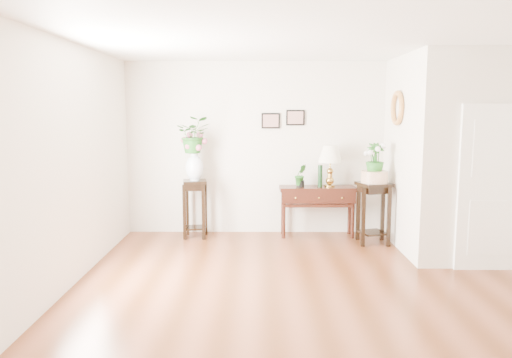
{
  "coord_description": "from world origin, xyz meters",
  "views": [
    {
      "loc": [
        -0.85,
        -5.4,
        2.02
      ],
      "look_at": [
        -0.88,
        1.3,
        1.09
      ],
      "focal_mm": 35.0,
      "sensor_mm": 36.0,
      "label": 1
    }
  ],
  "objects_px": {
    "console_table": "(317,211)",
    "plant_stand_a": "(195,209)",
    "plant_stand_b": "(373,213)",
    "table_lamp": "(330,165)"
  },
  "relations": [
    {
      "from": "table_lamp",
      "to": "plant_stand_b",
      "type": "bearing_deg",
      "value": -35.49
    },
    {
      "from": "plant_stand_b",
      "to": "table_lamp",
      "type": "bearing_deg",
      "value": 144.51
    },
    {
      "from": "table_lamp",
      "to": "console_table",
      "type": "bearing_deg",
      "value": 180.0
    },
    {
      "from": "console_table",
      "to": "plant_stand_b",
      "type": "height_order",
      "value": "plant_stand_b"
    },
    {
      "from": "console_table",
      "to": "plant_stand_a",
      "type": "relative_size",
      "value": 1.32
    },
    {
      "from": "console_table",
      "to": "plant_stand_b",
      "type": "xyz_separation_m",
      "value": [
        0.8,
        -0.43,
        0.06
      ]
    },
    {
      "from": "console_table",
      "to": "table_lamp",
      "type": "bearing_deg",
      "value": -0.98
    },
    {
      "from": "console_table",
      "to": "plant_stand_a",
      "type": "height_order",
      "value": "plant_stand_a"
    },
    {
      "from": "plant_stand_a",
      "to": "plant_stand_b",
      "type": "distance_m",
      "value": 2.78
    },
    {
      "from": "table_lamp",
      "to": "plant_stand_a",
      "type": "distance_m",
      "value": 2.26
    }
  ]
}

